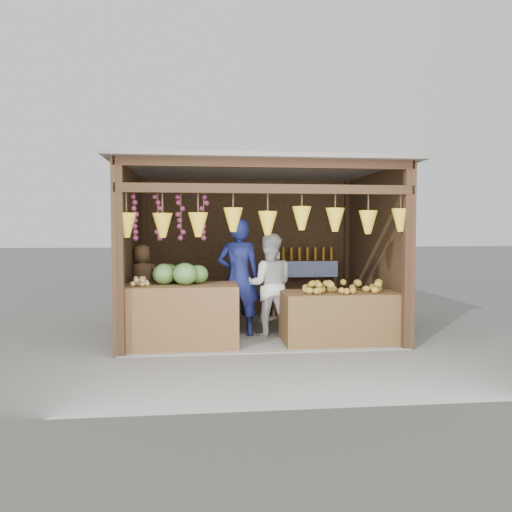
# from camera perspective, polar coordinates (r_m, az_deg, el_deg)

# --- Properties ---
(ground) EXTENTS (80.00, 80.00, 0.00)m
(ground) POSITION_cam_1_polar(r_m,az_deg,el_deg) (8.24, 0.02, -8.59)
(ground) COLOR #514F49
(ground) RESTS_ON ground
(stall_structure) EXTENTS (4.30, 3.30, 2.66)m
(stall_structure) POSITION_cam_1_polar(r_m,az_deg,el_deg) (8.03, -0.18, 3.07)
(stall_structure) COLOR slate
(stall_structure) RESTS_ON ground
(back_shelf) EXTENTS (1.25, 0.32, 1.32)m
(back_shelf) POSITION_cam_1_polar(r_m,az_deg,el_deg) (9.54, 5.46, -1.72)
(back_shelf) COLOR #382314
(back_shelf) RESTS_ON ground
(counter_left) EXTENTS (1.59, 0.85, 0.89)m
(counter_left) POSITION_cam_1_polar(r_m,az_deg,el_deg) (7.17, -8.58, -6.77)
(counter_left) COLOR #4F2F1A
(counter_left) RESTS_ON ground
(counter_right) EXTENTS (1.67, 0.85, 0.75)m
(counter_right) POSITION_cam_1_polar(r_m,az_deg,el_deg) (7.46, 9.49, -6.93)
(counter_right) COLOR #4E341A
(counter_right) RESTS_ON ground
(stool) EXTENTS (0.31, 0.31, 0.29)m
(stool) POSITION_cam_1_polar(r_m,az_deg,el_deg) (8.28, -12.78, -7.57)
(stool) COLOR black
(stool) RESTS_ON ground
(man_standing) EXTENTS (0.74, 0.55, 1.84)m
(man_standing) POSITION_cam_1_polar(r_m,az_deg,el_deg) (7.74, -2.00, -2.48)
(man_standing) COLOR navy
(man_standing) RESTS_ON ground
(woman_standing) EXTENTS (0.83, 0.67, 1.60)m
(woman_standing) POSITION_cam_1_polar(r_m,az_deg,el_deg) (7.77, 1.52, -3.35)
(woman_standing) COLOR silver
(woman_standing) RESTS_ON ground
(vendor_seated) EXTENTS (0.56, 0.37, 1.13)m
(vendor_seated) POSITION_cam_1_polar(r_m,az_deg,el_deg) (8.18, -12.84, -2.64)
(vendor_seated) COLOR #503820
(vendor_seated) RESTS_ON stool
(melon_pile) EXTENTS (1.00, 0.50, 0.32)m
(melon_pile) POSITION_cam_1_polar(r_m,az_deg,el_deg) (7.19, -8.72, -1.89)
(melon_pile) COLOR #1A5215
(melon_pile) RESTS_ON counter_left
(tanfruit_pile) EXTENTS (0.34, 0.40, 0.13)m
(tanfruit_pile) POSITION_cam_1_polar(r_m,az_deg,el_deg) (7.05, -13.20, -2.80)
(tanfruit_pile) COLOR #9A7F47
(tanfruit_pile) RESTS_ON counter_left
(mango_pile) EXTENTS (1.40, 0.64, 0.22)m
(mango_pile) POSITION_cam_1_polar(r_m,az_deg,el_deg) (7.35, 10.12, -3.26)
(mango_pile) COLOR #BF5019
(mango_pile) RESTS_ON counter_right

